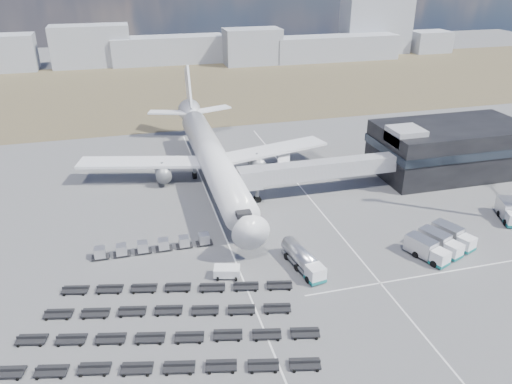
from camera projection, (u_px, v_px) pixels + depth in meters
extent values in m
plane|color=#565659|center=(253.00, 268.00, 71.57)|extent=(420.00, 420.00, 0.00)
cube|color=brown|center=(170.00, 89.00, 167.53)|extent=(420.00, 90.00, 0.01)
cube|color=silver|center=(232.00, 252.00, 75.46)|extent=(0.25, 110.00, 0.01)
cube|color=silver|center=(342.00, 236.00, 79.67)|extent=(0.25, 110.00, 0.01)
cube|color=silver|center=(438.00, 273.00, 70.43)|extent=(40.00, 0.25, 0.01)
cube|color=black|center=(450.00, 149.00, 101.58)|extent=(30.00, 16.00, 10.00)
cube|color=#262D38|center=(451.00, 143.00, 101.07)|extent=(30.40, 16.40, 1.60)
cube|color=#939399|center=(406.00, 136.00, 95.10)|extent=(6.00, 6.00, 3.00)
cube|color=#939399|center=(320.00, 169.00, 91.49)|extent=(29.80, 3.00, 3.00)
cube|color=#939399|center=(250.00, 178.00, 87.92)|extent=(4.00, 3.60, 3.40)
cylinder|color=slate|center=(257.00, 189.00, 89.81)|extent=(0.70, 0.70, 5.10)
cylinder|color=black|center=(257.00, 200.00, 90.71)|extent=(1.40, 0.90, 1.40)
cylinder|color=white|center=(213.00, 159.00, 95.46)|extent=(5.60, 48.00, 5.60)
cone|color=white|center=(247.00, 225.00, 72.34)|extent=(5.60, 5.00, 5.60)
cone|color=white|center=(192.00, 115.00, 119.55)|extent=(5.60, 8.00, 5.60)
cube|color=black|center=(243.00, 213.00, 73.75)|extent=(2.20, 2.00, 0.80)
cube|color=white|center=(143.00, 162.00, 97.30)|extent=(25.59, 11.38, 0.50)
cube|color=white|center=(271.00, 150.00, 103.38)|extent=(25.59, 11.38, 0.50)
cylinder|color=slate|center=(163.00, 172.00, 97.10)|extent=(3.00, 5.00, 3.00)
cylinder|color=slate|center=(257.00, 163.00, 101.55)|extent=(3.00, 5.00, 3.00)
cube|color=white|center=(167.00, 112.00, 119.83)|extent=(9.49, 5.63, 0.35)
cube|color=white|center=(213.00, 109.00, 122.40)|extent=(9.49, 5.63, 0.35)
cube|color=white|center=(188.00, 88.00, 119.72)|extent=(0.50, 9.06, 11.45)
cylinder|color=slate|center=(238.00, 231.00, 78.88)|extent=(0.50, 0.50, 2.50)
cylinder|color=slate|center=(194.00, 173.00, 99.94)|extent=(0.60, 0.60, 2.50)
cylinder|color=slate|center=(226.00, 169.00, 101.44)|extent=(0.60, 0.60, 2.50)
cylinder|color=black|center=(238.00, 235.00, 79.20)|extent=(0.50, 1.20, 1.20)
cube|color=#979BA5|center=(6.00, 53.00, 191.29)|extent=(21.92, 12.00, 13.56)
cube|color=#979BA5|center=(91.00, 46.00, 198.70)|extent=(30.32, 12.00, 16.01)
cube|color=#979BA5|center=(168.00, 50.00, 205.59)|extent=(45.72, 12.00, 10.80)
cube|color=#979BA5|center=(252.00, 46.00, 203.21)|extent=(22.84, 12.00, 14.10)
cube|color=#979BA5|center=(336.00, 48.00, 212.32)|extent=(53.66, 12.00, 10.04)
cube|color=#979BA5|center=(376.00, 25.00, 224.21)|extent=(30.78, 12.00, 24.52)
cube|color=#979BA5|center=(430.00, 42.00, 230.17)|extent=(17.36, 12.00, 9.31)
cube|color=white|center=(315.00, 273.00, 68.08)|extent=(2.59, 2.59, 2.16)
cube|color=#126767|center=(315.00, 278.00, 68.44)|extent=(2.70, 2.70, 0.47)
cylinder|color=silver|center=(299.00, 254.00, 71.69)|extent=(3.46, 7.34, 2.35)
cube|color=slate|center=(299.00, 260.00, 72.15)|extent=(3.36, 7.33, 0.33)
cylinder|color=black|center=(304.00, 267.00, 71.09)|extent=(2.58, 1.42, 1.03)
cube|color=white|center=(227.00, 272.00, 69.32)|extent=(4.01, 2.93, 1.58)
cube|color=white|center=(284.00, 164.00, 103.27)|extent=(4.22, 6.44, 2.79)
cube|color=#126767|center=(284.00, 169.00, 103.76)|extent=(4.34, 6.56, 0.45)
cube|color=white|center=(440.00, 258.00, 71.76)|extent=(2.87, 2.81, 2.14)
cube|color=#126767|center=(439.00, 263.00, 72.11)|extent=(2.99, 2.94, 0.44)
cube|color=silver|center=(421.00, 245.00, 74.05)|extent=(3.82, 5.01, 2.52)
cube|color=white|center=(454.00, 250.00, 73.54)|extent=(2.87, 2.81, 2.14)
cube|color=#126767|center=(453.00, 255.00, 73.90)|extent=(2.99, 2.94, 0.44)
cube|color=silver|center=(434.00, 239.00, 75.84)|extent=(3.82, 5.01, 2.52)
cube|color=white|center=(466.00, 243.00, 75.33)|extent=(2.87, 2.81, 2.14)
cube|color=#126767|center=(465.00, 248.00, 75.68)|extent=(2.99, 2.94, 0.44)
cube|color=silver|center=(447.00, 232.00, 77.62)|extent=(3.82, 5.01, 2.52)
cube|color=silver|center=(507.00, 208.00, 85.07)|extent=(3.90, 5.18, 2.61)
cube|color=black|center=(101.00, 257.00, 73.74)|extent=(2.53, 1.56, 0.17)
cube|color=silver|center=(100.00, 252.00, 73.39)|extent=(1.56, 1.56, 1.46)
cube|color=black|center=(122.00, 254.00, 74.46)|extent=(2.53, 1.56, 0.17)
cube|color=silver|center=(121.00, 249.00, 74.11)|extent=(1.56, 1.56, 1.46)
cube|color=black|center=(143.00, 251.00, 75.18)|extent=(2.53, 1.56, 0.17)
cube|color=silver|center=(143.00, 246.00, 74.82)|extent=(1.56, 1.56, 1.46)
cube|color=black|center=(164.00, 248.00, 75.89)|extent=(2.53, 1.56, 0.17)
cube|color=silver|center=(164.00, 244.00, 75.54)|extent=(1.56, 1.56, 1.46)
cube|color=black|center=(184.00, 246.00, 76.61)|extent=(2.53, 1.56, 0.17)
cube|color=silver|center=(184.00, 241.00, 76.25)|extent=(1.56, 1.56, 1.46)
cube|color=black|center=(204.00, 243.00, 77.32)|extent=(2.53, 1.56, 0.17)
cube|color=silver|center=(204.00, 238.00, 76.97)|extent=(1.56, 1.56, 1.46)
cube|color=black|center=(158.00, 367.00, 53.90)|extent=(35.87, 9.79, 0.82)
cube|color=black|center=(164.00, 336.00, 58.22)|extent=(35.87, 9.79, 0.82)
cube|color=black|center=(169.00, 310.00, 62.53)|extent=(31.44, 8.77, 0.82)
cube|color=black|center=(173.00, 287.00, 66.84)|extent=(31.44, 8.77, 0.82)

